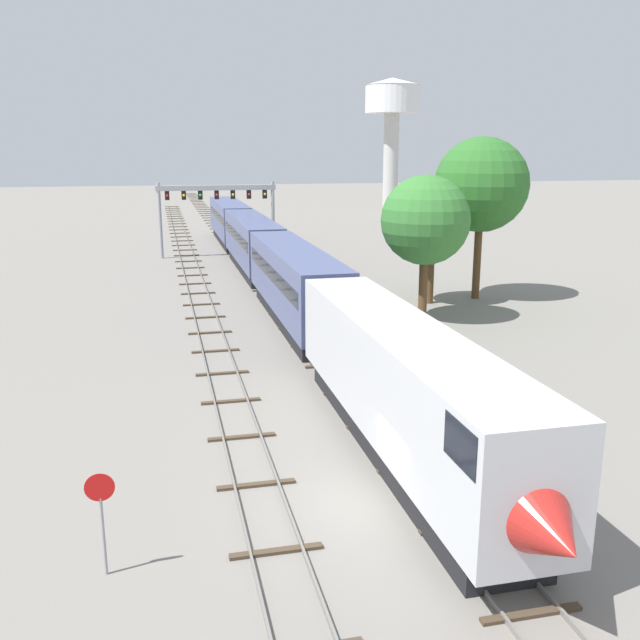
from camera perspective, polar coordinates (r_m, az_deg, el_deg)
The scene contains 10 objects.
ground_plane at distance 22.59m, azimuth 4.59°, elevation -14.82°, with size 400.00×400.00×0.00m, color gray.
track_main at distance 79.98m, azimuth -7.16°, elevation 6.07°, with size 2.60×200.00×0.16m.
track_near at distance 59.87m, azimuth -10.34°, elevation 3.32°, with size 2.60×160.00×0.16m.
passenger_train at distance 53.83m, azimuth -4.23°, elevation 5.08°, with size 3.04×80.38×4.80m.
signal_gantry at distance 72.19m, azimuth -8.48°, elevation 9.64°, with size 12.10×0.49×7.59m.
water_tower at distance 123.36m, azimuth 5.95°, elevation 16.93°, with size 9.33×9.33×22.44m.
stop_sign at distance 19.20m, azimuth -17.55°, elevation -14.66°, with size 0.76×0.08×2.88m.
trackside_tree_left at distance 49.77m, azimuth 9.22°, elevation 8.14°, with size 5.06×5.06×8.56m.
trackside_tree_mid at distance 51.93m, azimuth 13.13°, elevation 10.76°, with size 6.78×6.78×11.72m.
trackside_tree_right at distance 44.36m, azimuth 8.67°, elevation 8.09°, with size 5.63×5.63×9.31m.
Camera 1 is at (-6.18, -18.83, 10.85)m, focal length 38.88 mm.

